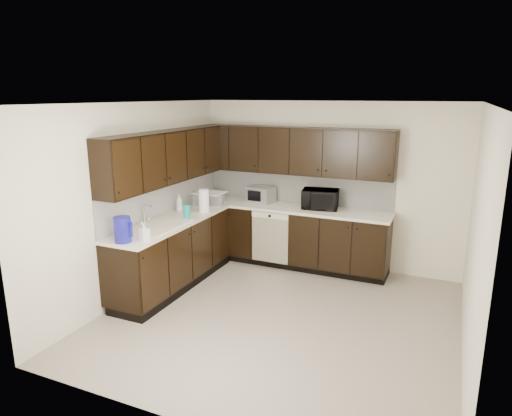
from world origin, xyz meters
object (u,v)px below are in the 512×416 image
(blue_pitcher, at_px, (123,229))
(storage_bin, at_px, (209,198))
(sink, at_px, (158,231))
(toaster_oven, at_px, (261,194))
(microwave, at_px, (320,199))

(blue_pitcher, bearing_deg, storage_bin, 104.15)
(sink, height_order, toaster_oven, sink)
(sink, distance_m, blue_pitcher, 0.72)
(microwave, bearing_deg, toaster_oven, 167.95)
(sink, bearing_deg, blue_pitcher, -89.25)
(microwave, height_order, blue_pitcher, blue_pitcher)
(toaster_oven, relative_size, blue_pitcher, 1.33)
(sink, xyz_separation_m, microwave, (1.64, 1.75, 0.20))
(sink, xyz_separation_m, storage_bin, (-0.02, 1.36, 0.15))
(microwave, xyz_separation_m, blue_pitcher, (-1.63, -2.44, 0.00))
(microwave, relative_size, toaster_oven, 1.33)
(toaster_oven, bearing_deg, blue_pitcher, -96.11)
(storage_bin, bearing_deg, microwave, 13.09)
(toaster_oven, height_order, blue_pitcher, blue_pitcher)
(sink, bearing_deg, storage_bin, 90.84)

